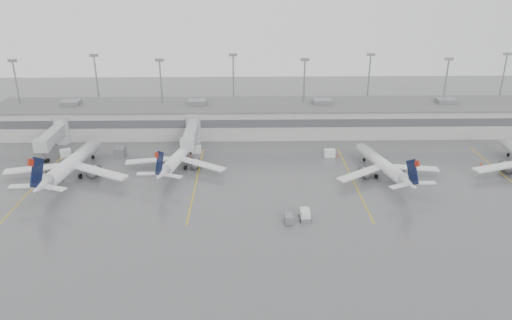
{
  "coord_description": "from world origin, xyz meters",
  "views": [
    {
      "loc": [
        -6.16,
        -77.27,
        45.94
      ],
      "look_at": [
        -4.2,
        24.0,
        5.0
      ],
      "focal_mm": 35.0,
      "sensor_mm": 36.0,
      "label": 1
    }
  ],
  "objects_px": {
    "jet_far_left": "(70,164)",
    "baggage_tug": "(305,216)",
    "jet_mid_right": "(384,165)",
    "jet_mid_left": "(178,157)"
  },
  "relations": [
    {
      "from": "jet_far_left",
      "to": "jet_mid_right",
      "type": "relative_size",
      "value": 1.18
    },
    {
      "from": "jet_far_left",
      "to": "jet_mid_left",
      "type": "xyz_separation_m",
      "value": [
        23.46,
        4.78,
        -0.5
      ]
    },
    {
      "from": "baggage_tug",
      "to": "jet_mid_right",
      "type": "bearing_deg",
      "value": 42.64
    },
    {
      "from": "baggage_tug",
      "to": "jet_mid_left",
      "type": "bearing_deg",
      "value": 134.62
    },
    {
      "from": "jet_mid_right",
      "to": "baggage_tug",
      "type": "bearing_deg",
      "value": -149.02
    },
    {
      "from": "jet_mid_left",
      "to": "baggage_tug",
      "type": "bearing_deg",
      "value": -31.06
    },
    {
      "from": "jet_far_left",
      "to": "baggage_tug",
      "type": "xyz_separation_m",
      "value": [
        50.57,
        -20.83,
        -2.46
      ]
    },
    {
      "from": "jet_far_left",
      "to": "jet_mid_right",
      "type": "height_order",
      "value": "jet_far_left"
    },
    {
      "from": "jet_far_left",
      "to": "jet_mid_right",
      "type": "xyz_separation_m",
      "value": [
        70.55,
        -1.1,
        -0.45
      ]
    },
    {
      "from": "jet_far_left",
      "to": "baggage_tug",
      "type": "distance_m",
      "value": 54.75
    }
  ]
}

